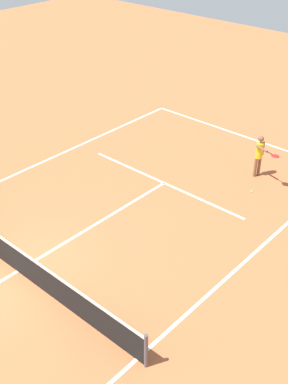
% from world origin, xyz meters
% --- Properties ---
extents(ground_plane, '(60.00, 60.00, 0.00)m').
position_xyz_m(ground_plane, '(0.00, 0.00, 0.00)').
color(ground_plane, '#B76038').
extents(court_lines, '(9.76, 24.92, 0.01)m').
position_xyz_m(court_lines, '(0.00, 0.00, 0.00)').
color(court_lines, white).
rests_on(court_lines, ground).
extents(tennis_net, '(10.36, 0.10, 1.07)m').
position_xyz_m(tennis_net, '(0.00, 0.00, 0.50)').
color(tennis_net, '#4C4C51').
rests_on(tennis_net, ground).
extents(player_serving, '(1.22, 0.84, 1.72)m').
position_xyz_m(player_serving, '(-2.39, -9.67, 1.03)').
color(player_serving, brown).
rests_on(player_serving, ground).
extents(tennis_ball, '(0.07, 0.07, 0.07)m').
position_xyz_m(tennis_ball, '(-2.86, -8.51, 0.03)').
color(tennis_ball, '#CCE033').
rests_on(tennis_ball, ground).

